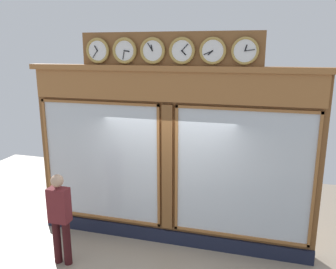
{
  "coord_description": "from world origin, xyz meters",
  "views": [
    {
      "loc": [
        -1.69,
        6.0,
        3.77
      ],
      "look_at": [
        0.0,
        0.0,
        2.22
      ],
      "focal_mm": 37.2,
      "sensor_mm": 36.0,
      "label": 1
    }
  ],
  "objects": [
    {
      "name": "shop_facade",
      "position": [
        0.0,
        -0.12,
        1.8
      ],
      "size": [
        5.54,
        0.42,
        4.06
      ],
      "color": "brown",
      "rests_on": "ground_plane"
    },
    {
      "name": "pedestrian",
      "position": [
        1.64,
        1.17,
        0.93
      ],
      "size": [
        0.36,
        0.22,
        1.69
      ],
      "color": "#3A1316",
      "rests_on": "ground_plane"
    }
  ]
}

